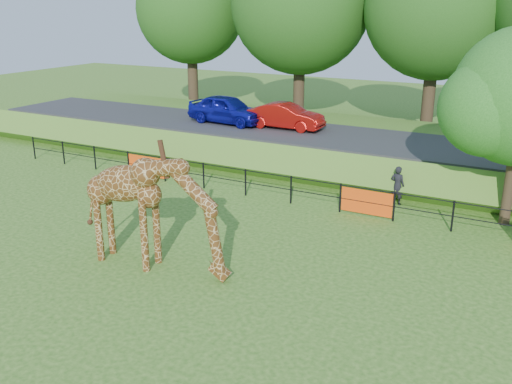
% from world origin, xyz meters
% --- Properties ---
extents(ground, '(90.00, 90.00, 0.00)m').
position_xyz_m(ground, '(0.00, 0.00, 0.00)').
color(ground, '#2D5E17').
rests_on(ground, ground).
extents(giraffe, '(4.84, 1.16, 3.43)m').
position_xyz_m(giraffe, '(-1.10, 1.06, 1.71)').
color(giraffe, '#563011').
rests_on(giraffe, ground).
extents(perimeter_fence, '(28.07, 0.10, 1.10)m').
position_xyz_m(perimeter_fence, '(0.00, 8.00, 0.55)').
color(perimeter_fence, black).
rests_on(perimeter_fence, ground).
extents(embankment, '(40.00, 9.00, 1.30)m').
position_xyz_m(embankment, '(0.00, 15.50, 0.65)').
color(embankment, '#2D5E17').
rests_on(embankment, ground).
extents(road, '(40.00, 5.00, 0.12)m').
position_xyz_m(road, '(0.00, 14.00, 1.36)').
color(road, '#2E2E30').
rests_on(road, embankment).
extents(car_blue, '(4.40, 2.10, 1.45)m').
position_xyz_m(car_blue, '(-6.50, 14.10, 2.15)').
color(car_blue, '#1517AD').
rests_on(car_blue, road).
extents(car_red, '(3.78, 1.32, 1.25)m').
position_xyz_m(car_red, '(-3.24, 14.33, 2.04)').
color(car_red, '#AD110C').
rests_on(car_red, road).
extents(visitor, '(0.60, 0.44, 1.51)m').
position_xyz_m(visitor, '(3.61, 9.87, 0.75)').
color(visitor, black).
rests_on(visitor, ground).
extents(bg_tree_line, '(37.30, 8.80, 11.82)m').
position_xyz_m(bg_tree_line, '(1.89, 22.00, 7.19)').
color(bg_tree_line, '#352418').
rests_on(bg_tree_line, ground).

